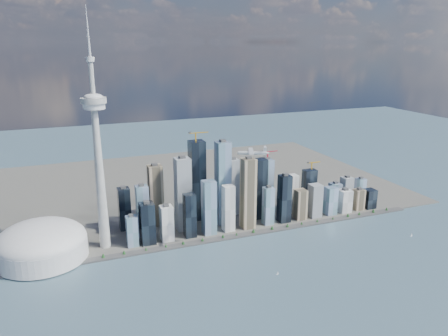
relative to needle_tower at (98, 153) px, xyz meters
name	(u,v)px	position (x,y,z in m)	size (l,w,h in m)	color
ground	(276,288)	(300.00, -310.00, -235.84)	(4000.00, 4000.00, 0.00)	#385663
seawall	(230,237)	(300.00, -60.00, -233.84)	(1100.00, 22.00, 4.00)	#383838
land	(181,185)	(300.00, 390.00, -234.34)	(1400.00, 900.00, 3.00)	#4C4C47
shoreline_trees	(230,235)	(300.00, -60.00, -227.06)	(960.53, 7.20, 8.80)	#3F2D1E
skyscraper_cluster	(238,196)	(359.62, 26.82, -159.13)	(736.00, 142.00, 247.90)	black
needle_tower	(98,153)	(0.00, 0.00, 0.00)	(56.00, 56.00, 550.50)	gray
dome_stadium	(42,243)	(-140.00, -10.00, -196.40)	(200.00, 200.00, 86.00)	silver
airplane	(253,152)	(320.35, -144.09, 5.73)	(71.15, 63.80, 18.12)	silver
sailboat_west	(278,273)	(328.63, -264.91, -233.21)	(5.92, 1.98, 8.19)	white
sailboat_east	(412,235)	(738.07, -218.92, -232.41)	(7.70, 3.62, 10.68)	white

